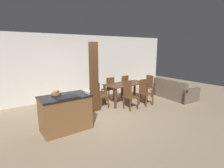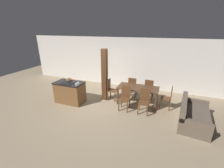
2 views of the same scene
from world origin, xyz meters
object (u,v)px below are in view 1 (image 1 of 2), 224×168
(wine_glass_middle, at_px, (87,90))
(wine_glass_far, at_px, (86,89))
(dining_table, at_px, (126,86))
(couch, at_px, (174,92))
(dining_chair_near_left, at_px, (129,95))
(dining_chair_foot_end, at_px, (148,86))
(fruit_bowl, at_px, (56,93))
(dining_chair_far_right, at_px, (123,86))
(dining_chair_near_right, at_px, (145,92))
(dining_chair_head_end, at_px, (100,95))
(wine_glass_near, at_px, (89,91))
(dining_chair_far_left, at_px, (109,88))
(kitchen_island, at_px, (66,113))
(timber_post, at_px, (94,78))

(wine_glass_middle, distance_m, wine_glass_far, 0.09)
(wine_glass_middle, xyz_separation_m, dining_table, (2.30, 1.11, -0.40))
(wine_glass_middle, distance_m, dining_table, 2.59)
(dining_table, bearing_deg, couch, -19.67)
(dining_chair_near_left, relative_size, dining_chair_foot_end, 1.00)
(wine_glass_middle, height_order, dining_table, wine_glass_middle)
(fruit_bowl, xyz_separation_m, wine_glass_far, (0.71, -0.33, 0.07))
(dining_chair_far_right, distance_m, couch, 2.24)
(wine_glass_middle, height_order, dining_chair_near_left, wine_glass_middle)
(dining_chair_near_right, relative_size, couch, 0.53)
(dining_chair_near_right, xyz_separation_m, dining_chair_foot_end, (0.86, 0.64, 0.00))
(fruit_bowl, distance_m, dining_chair_head_end, 1.96)
(dining_chair_near_left, distance_m, dining_chair_near_right, 0.78)
(wine_glass_far, bearing_deg, wine_glass_near, -90.00)
(dining_chair_far_right, bearing_deg, dining_chair_near_left, 58.86)
(fruit_bowl, height_order, dining_chair_near_right, fruit_bowl)
(dining_chair_head_end, bearing_deg, dining_chair_far_left, -53.00)
(kitchen_island, distance_m, timber_post, 1.72)
(fruit_bowl, relative_size, dining_chair_far_left, 0.25)
(kitchen_island, xyz_separation_m, dining_chair_near_left, (2.47, 0.27, 0.03))
(dining_chair_near_right, bearing_deg, fruit_bowl, -179.18)
(kitchen_island, height_order, dining_chair_head_end, dining_chair_head_end)
(fruit_bowl, relative_size, dining_chair_head_end, 0.25)
(dining_chair_foot_end, relative_size, couch, 0.53)
(dining_chair_far_right, height_order, timber_post, timber_post)
(dining_table, height_order, dining_chair_far_left, dining_chair_far_left)
(kitchen_island, relative_size, couch, 0.69)
(wine_glass_far, distance_m, dining_chair_far_left, 2.60)
(dining_chair_near_left, bearing_deg, fruit_bowl, -178.94)
(fruit_bowl, height_order, dining_chair_far_right, fruit_bowl)
(fruit_bowl, bearing_deg, wine_glass_near, -35.91)
(dining_table, relative_size, dining_chair_far_right, 1.78)
(wine_glass_near, height_order, dining_chair_far_right, wine_glass_near)
(wine_glass_near, bearing_deg, dining_chair_near_left, 16.31)
(timber_post, bearing_deg, dining_chair_foot_end, 2.00)
(dining_chair_head_end, xyz_separation_m, dining_chair_foot_end, (2.49, 0.00, 0.00))
(fruit_bowl, bearing_deg, dining_chair_far_right, 21.47)
(dining_chair_near_right, bearing_deg, dining_chair_far_right, 90.00)
(dining_table, bearing_deg, wine_glass_far, -156.15)
(wine_glass_far, distance_m, dining_chair_head_end, 1.57)
(dining_chair_head_end, bearing_deg, dining_chair_foot_end, -90.00)
(kitchen_island, xyz_separation_m, dining_chair_near_right, (3.25, 0.27, 0.03))
(dining_chair_near_left, xyz_separation_m, dining_chair_foot_end, (1.63, 0.64, 0.00))
(dining_table, relative_size, dining_chair_near_right, 1.78)
(dining_table, height_order, dining_chair_foot_end, dining_chair_foot_end)
(dining_chair_near_left, height_order, dining_chair_near_right, same)
(dining_chair_foot_end, bearing_deg, dining_chair_head_end, -90.00)
(dining_chair_far_left, bearing_deg, dining_chair_near_right, 121.14)
(dining_table, xyz_separation_m, dining_chair_far_right, (0.39, 0.64, -0.16))
(kitchen_island, bearing_deg, wine_glass_far, -10.60)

